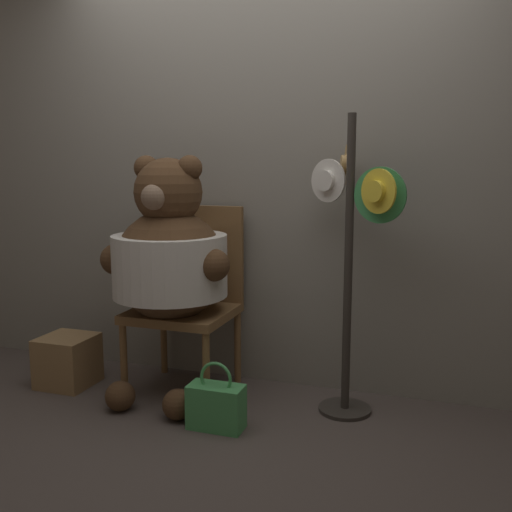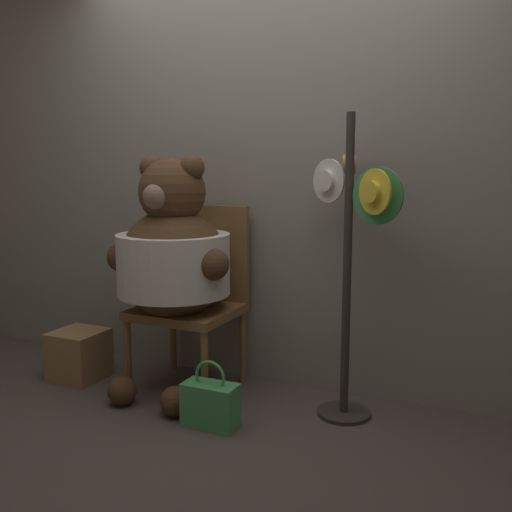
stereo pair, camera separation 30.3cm
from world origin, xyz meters
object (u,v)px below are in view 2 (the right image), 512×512
teddy_bear (173,257)px  handbag_on_ground (210,404)px  chair (195,291)px  hat_display_rack (353,246)px

teddy_bear → handbag_on_ground: 0.84m
handbag_on_ground → teddy_bear: bearing=143.0°
handbag_on_ground → chair: bearing=127.2°
teddy_bear → chair: bearing=81.0°
teddy_bear → hat_display_rack: (1.00, 0.11, 0.11)m
chair → handbag_on_ground: (0.37, -0.49, -0.45)m
chair → teddy_bear: size_ratio=0.79×
chair → handbag_on_ground: chair is taller
hat_display_rack → handbag_on_ground: 1.07m
chair → teddy_bear: teddy_bear is taller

